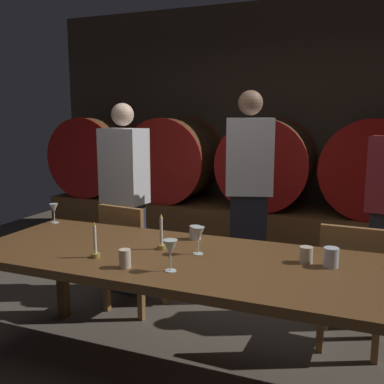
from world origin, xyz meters
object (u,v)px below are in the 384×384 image
at_px(wine_barrel_center, 268,163).
at_px(chair_right, 351,281).
at_px(wine_glass_center_right, 198,235).
at_px(candle_left, 95,248).
at_px(cup_center_right, 306,255).
at_px(cup_far_right, 331,257).
at_px(candle_right, 161,239).
at_px(wine_glass_far_left, 54,209).
at_px(dining_table, 197,268).
at_px(guest_left, 125,198).
at_px(wine_glass_center_left, 170,249).
at_px(chair_left, 130,252).
at_px(wine_barrel_left, 175,159).
at_px(guest_center, 248,195).
at_px(cup_far_left, 125,259).
at_px(cup_center_left, 195,233).
at_px(wine_barrel_far_left, 99,156).
at_px(wine_barrel_right, 371,167).

distance_m(wine_barrel_center, chair_right, 2.21).
bearing_deg(wine_glass_center_right, candle_left, -152.28).
distance_m(cup_center_right, cup_far_right, 0.13).
relative_size(candle_left, wine_glass_center_right, 1.29).
height_order(wine_barrel_center, chair_right, wine_barrel_center).
bearing_deg(wine_glass_center_right, wine_barrel_center, 93.33).
relative_size(candle_right, wine_glass_far_left, 1.52).
distance_m(dining_table, cup_center_right, 0.61).
bearing_deg(guest_left, candle_right, 138.03).
distance_m(dining_table, wine_glass_center_left, 0.31).
relative_size(chair_left, chair_right, 1.00).
bearing_deg(wine_barrel_left, chair_left, -76.50).
bearing_deg(cup_center_right, guest_center, 118.57).
bearing_deg(candle_right, wine_glass_far_left, 164.16).
bearing_deg(guest_left, dining_table, 143.70).
height_order(cup_far_left, cup_far_right, cup_far_right).
height_order(wine_glass_center_right, cup_center_left, wine_glass_center_right).
height_order(wine_barrel_center, wine_glass_center_left, wine_barrel_center).
bearing_deg(wine_glass_center_right, wine_glass_center_left, -95.71).
distance_m(dining_table, cup_far_right, 0.73).
relative_size(guest_left, wine_glass_center_right, 10.29).
bearing_deg(wine_barrel_center, guest_left, -120.32).
relative_size(dining_table, cup_center_left, 30.76).
xyz_separation_m(wine_barrel_center, wine_glass_far_left, (-1.12, -2.25, -0.16)).
bearing_deg(wine_glass_far_left, wine_barrel_far_left, 115.97).
distance_m(chair_right, candle_left, 1.67).
xyz_separation_m(guest_left, cup_center_right, (1.66, -0.90, -0.04)).
height_order(chair_left, cup_center_left, chair_left).
height_order(chair_right, cup_far_left, chair_right).
bearing_deg(chair_left, candle_left, 115.81).
relative_size(wine_barrel_center, chair_right, 1.13).
xyz_separation_m(dining_table, cup_far_left, (-0.30, -0.29, 0.11)).
xyz_separation_m(cup_far_left, cup_far_right, (1.01, 0.42, 0.00)).
relative_size(cup_center_right, cup_far_right, 0.85).
bearing_deg(dining_table, guest_left, 135.84).
xyz_separation_m(wine_glass_far_left, wine_glass_center_right, (1.27, -0.30, 0.01)).
bearing_deg(wine_glass_center_right, wine_barrel_right, 70.07).
xyz_separation_m(guest_left, guest_center, (1.04, 0.24, 0.06)).
distance_m(guest_center, candle_left, 1.58).
height_order(chair_left, chair_right, same).
xyz_separation_m(guest_left, candle_right, (0.82, -0.98, -0.02)).
distance_m(chair_left, cup_center_right, 1.56).
distance_m(chair_left, wine_glass_center_left, 1.30).
distance_m(guest_left, wine_glass_center_right, 1.45).
xyz_separation_m(wine_barrel_right, cup_center_right, (-0.32, -2.47, -0.22)).
distance_m(wine_barrel_far_left, wine_glass_center_left, 3.70).
bearing_deg(wine_barrel_far_left, cup_far_right, -38.82).
height_order(candle_right, cup_center_right, candle_right).
bearing_deg(candle_left, wine_barrel_far_left, 123.17).
bearing_deg(chair_left, wine_barrel_center, -102.22).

